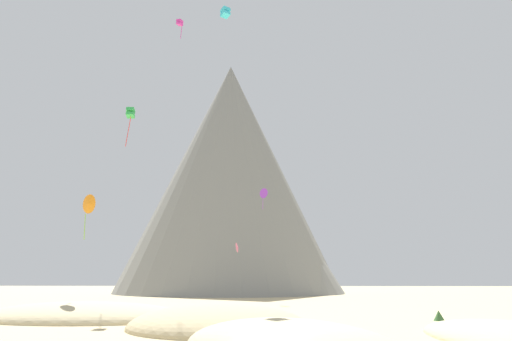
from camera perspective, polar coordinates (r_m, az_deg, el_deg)
name	(u,v)px	position (r m, az deg, el deg)	size (l,w,h in m)	color
dune_foreground_left	(219,328)	(41.16, -4.65, -18.87)	(15.37, 16.45, 4.02)	#C6B284
dune_back_low	(83,319)	(52.71, -20.59, -16.82)	(22.55, 14.21, 3.49)	#CCBA8E
bush_near_right	(259,322)	(43.26, 0.38, -18.27)	(2.62, 2.62, 0.53)	#477238
bush_far_left	(208,327)	(39.84, -5.94, -18.69)	(2.73, 2.73, 0.48)	#386633
bush_mid_center	(439,316)	(50.97, 21.67, -16.33)	(1.08, 1.08, 1.00)	#386633
bush_near_left	(124,317)	(48.36, -15.98, -17.07)	(2.51, 2.51, 0.81)	#386633
bush_far_right	(294,332)	(33.99, 4.70, -19.29)	(2.47, 2.47, 0.98)	#568442
rock_massif	(236,183)	(130.57, -2.49, -1.61)	(79.10, 79.10, 66.20)	gray
kite_green_mid	(130,113)	(63.30, -15.26, 6.84)	(1.06, 1.14, 5.25)	green
kite_rainbow_low	(238,247)	(76.07, -2.29, -9.48)	(0.99, 1.72, 1.65)	#E5668C
kite_magenta_high	(180,23)	(70.69, -9.41, 17.57)	(1.03, 1.00, 3.04)	#D1339E
kite_violet_mid	(264,193)	(85.38, 1.01, -2.86)	(1.69, 1.35, 3.89)	purple
kite_cyan_high	(225,12)	(64.09, -3.81, 18.92)	(1.44, 1.45, 1.22)	#33BCDB
kite_orange_low	(88,204)	(56.92, -20.01, -3.96)	(2.08, 1.33, 5.26)	orange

